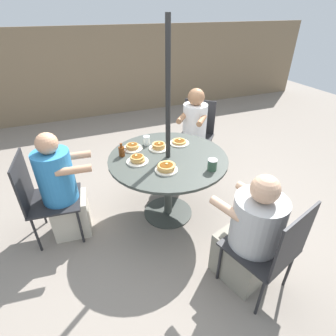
% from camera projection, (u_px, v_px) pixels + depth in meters
% --- Properties ---
extents(ground_plane, '(12.00, 12.00, 0.00)m').
position_uv_depth(ground_plane, '(168.00, 212.00, 3.06)').
color(ground_plane, gray).
extents(back_fence, '(10.00, 0.06, 1.75)m').
position_uv_depth(back_fence, '(103.00, 73.00, 5.37)').
color(back_fence, '#7A664C').
rests_on(back_fence, ground).
extents(patio_table, '(1.22, 1.22, 0.75)m').
position_uv_depth(patio_table, '(168.00, 167.00, 2.73)').
color(patio_table, '#383D38').
rests_on(patio_table, ground).
extents(umbrella_pole, '(0.05, 0.05, 2.01)m').
position_uv_depth(umbrella_pole, '(168.00, 133.00, 2.53)').
color(umbrella_pole, black).
rests_on(umbrella_pole, ground).
extents(patio_chair_north, '(0.59, 0.59, 0.93)m').
position_uv_depth(patio_chair_north, '(272.00, 247.00, 1.95)').
color(patio_chair_north, '#232326').
rests_on(patio_chair_north, ground).
extents(diner_north, '(0.50, 0.57, 1.07)m').
position_uv_depth(diner_north, '(250.00, 237.00, 2.10)').
color(diner_north, gray).
rests_on(diner_north, ground).
extents(patio_chair_east, '(0.67, 0.67, 0.93)m').
position_uv_depth(patio_chair_east, '(197.00, 130.00, 3.78)').
color(patio_chair_east, '#232326').
rests_on(patio_chair_east, ground).
extents(diner_east, '(0.53, 0.54, 1.16)m').
position_uv_depth(diner_east, '(194.00, 134.00, 3.63)').
color(diner_east, '#3D3D42').
rests_on(diner_east, ground).
extents(patio_chair_south, '(0.52, 0.52, 0.93)m').
position_uv_depth(patio_chair_south, '(42.00, 195.00, 2.50)').
color(patio_chair_south, '#232326').
rests_on(patio_chair_south, ground).
extents(diner_south, '(0.52, 0.38, 1.14)m').
position_uv_depth(diner_south, '(63.00, 191.00, 2.54)').
color(diner_south, beige).
rests_on(diner_south, ground).
extents(pancake_plate_a, '(0.21, 0.21, 0.08)m').
position_uv_depth(pancake_plate_a, '(137.00, 160.00, 2.56)').
color(pancake_plate_a, silver).
rests_on(pancake_plate_a, patio_table).
extents(pancake_plate_b, '(0.21, 0.21, 0.05)m').
position_uv_depth(pancake_plate_b, '(179.00, 142.00, 2.91)').
color(pancake_plate_b, silver).
rests_on(pancake_plate_b, patio_table).
extents(pancake_plate_c, '(0.21, 0.21, 0.07)m').
position_uv_depth(pancake_plate_c, '(159.00, 147.00, 2.80)').
color(pancake_plate_c, silver).
rests_on(pancake_plate_c, patio_table).
extents(pancake_plate_d, '(0.21, 0.21, 0.07)m').
position_uv_depth(pancake_plate_d, '(166.00, 168.00, 2.43)').
color(pancake_plate_d, silver).
rests_on(pancake_plate_d, patio_table).
extents(pancake_plate_e, '(0.21, 0.21, 0.07)m').
position_uv_depth(pancake_plate_e, '(133.00, 147.00, 2.80)').
color(pancake_plate_e, silver).
rests_on(pancake_plate_e, patio_table).
extents(syrup_bottle, '(0.08, 0.06, 0.14)m').
position_uv_depth(syrup_bottle, '(122.00, 151.00, 2.65)').
color(syrup_bottle, '#602D0F').
rests_on(syrup_bottle, patio_table).
extents(coffee_cup, '(0.09, 0.09, 0.11)m').
position_uv_depth(coffee_cup, '(212.00, 165.00, 2.42)').
color(coffee_cup, '#33513D').
rests_on(coffee_cup, patio_table).
extents(drinking_glass_a, '(0.07, 0.07, 0.10)m').
position_uv_depth(drinking_glass_a, '(147.00, 140.00, 2.87)').
color(drinking_glass_a, silver).
rests_on(drinking_glass_a, patio_table).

